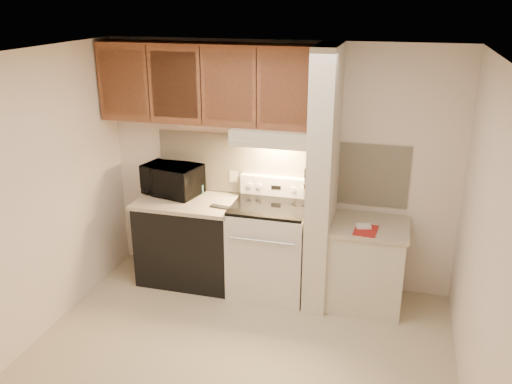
% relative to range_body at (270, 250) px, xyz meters
% --- Properties ---
extents(floor, '(3.60, 3.60, 0.00)m').
position_rel_range_body_xyz_m(floor, '(0.00, -1.16, -0.46)').
color(floor, beige).
rests_on(floor, ground).
extents(ceiling, '(3.60, 3.60, 0.00)m').
position_rel_range_body_xyz_m(ceiling, '(0.00, -1.16, 2.04)').
color(ceiling, white).
rests_on(ceiling, wall_back).
extents(wall_back, '(3.60, 2.50, 0.02)m').
position_rel_range_body_xyz_m(wall_back, '(0.00, 0.34, 0.79)').
color(wall_back, '#F6E3D1').
rests_on(wall_back, floor).
extents(wall_left, '(0.02, 3.00, 2.50)m').
position_rel_range_body_xyz_m(wall_left, '(-1.80, -1.16, 0.79)').
color(wall_left, '#F6E3D1').
rests_on(wall_left, floor).
extents(wall_right, '(0.02, 3.00, 2.50)m').
position_rel_range_body_xyz_m(wall_right, '(1.80, -1.16, 0.79)').
color(wall_right, '#F6E3D1').
rests_on(wall_right, floor).
extents(backsplash, '(2.60, 0.02, 0.63)m').
position_rel_range_body_xyz_m(backsplash, '(0.00, 0.33, 0.78)').
color(backsplash, beige).
rests_on(backsplash, wall_back).
extents(range_body, '(0.76, 0.65, 0.92)m').
position_rel_range_body_xyz_m(range_body, '(0.00, 0.00, 0.00)').
color(range_body, silver).
rests_on(range_body, floor).
extents(oven_window, '(0.50, 0.01, 0.30)m').
position_rel_range_body_xyz_m(oven_window, '(0.00, -0.32, 0.04)').
color(oven_window, black).
rests_on(oven_window, range_body).
extents(oven_handle, '(0.65, 0.02, 0.02)m').
position_rel_range_body_xyz_m(oven_handle, '(0.00, -0.35, 0.26)').
color(oven_handle, silver).
rests_on(oven_handle, range_body).
extents(cooktop, '(0.74, 0.64, 0.03)m').
position_rel_range_body_xyz_m(cooktop, '(0.00, 0.00, 0.48)').
color(cooktop, black).
rests_on(cooktop, range_body).
extents(range_backguard, '(0.76, 0.08, 0.20)m').
position_rel_range_body_xyz_m(range_backguard, '(0.00, 0.28, 0.59)').
color(range_backguard, silver).
rests_on(range_backguard, range_body).
extents(range_display, '(0.10, 0.01, 0.04)m').
position_rel_range_body_xyz_m(range_display, '(0.00, 0.24, 0.59)').
color(range_display, black).
rests_on(range_display, range_backguard).
extents(range_knob_left_outer, '(0.05, 0.02, 0.05)m').
position_rel_range_body_xyz_m(range_knob_left_outer, '(-0.28, 0.24, 0.59)').
color(range_knob_left_outer, silver).
rests_on(range_knob_left_outer, range_backguard).
extents(range_knob_left_inner, '(0.05, 0.02, 0.05)m').
position_rel_range_body_xyz_m(range_knob_left_inner, '(-0.18, 0.24, 0.59)').
color(range_knob_left_inner, silver).
rests_on(range_knob_left_inner, range_backguard).
extents(range_knob_right_inner, '(0.05, 0.02, 0.05)m').
position_rel_range_body_xyz_m(range_knob_right_inner, '(0.18, 0.24, 0.59)').
color(range_knob_right_inner, silver).
rests_on(range_knob_right_inner, range_backguard).
extents(range_knob_right_outer, '(0.05, 0.02, 0.05)m').
position_rel_range_body_xyz_m(range_knob_right_outer, '(0.28, 0.24, 0.59)').
color(range_knob_right_outer, silver).
rests_on(range_knob_right_outer, range_backguard).
extents(dishwasher_front, '(1.00, 0.63, 0.87)m').
position_rel_range_body_xyz_m(dishwasher_front, '(-0.88, 0.01, -0.03)').
color(dishwasher_front, black).
rests_on(dishwasher_front, floor).
extents(left_countertop, '(1.04, 0.67, 0.04)m').
position_rel_range_body_xyz_m(left_countertop, '(-0.88, 0.01, 0.43)').
color(left_countertop, '#BCAC91').
rests_on(left_countertop, dishwasher_front).
extents(spoon_rest, '(0.23, 0.10, 0.02)m').
position_rel_range_body_xyz_m(spoon_rest, '(-0.48, -0.10, 0.46)').
color(spoon_rest, black).
rests_on(spoon_rest, left_countertop).
extents(teal_jar, '(0.11, 0.11, 0.10)m').
position_rel_range_body_xyz_m(teal_jar, '(-0.83, 0.23, 0.50)').
color(teal_jar, '#2A5B5E').
rests_on(teal_jar, left_countertop).
extents(outlet, '(0.08, 0.01, 0.12)m').
position_rel_range_body_xyz_m(outlet, '(-0.48, 0.32, 0.64)').
color(outlet, beige).
rests_on(outlet, backsplash).
extents(microwave, '(0.65, 0.51, 0.32)m').
position_rel_range_body_xyz_m(microwave, '(-1.10, 0.15, 0.61)').
color(microwave, black).
rests_on(microwave, left_countertop).
extents(partition_pillar, '(0.22, 0.70, 2.50)m').
position_rel_range_body_xyz_m(partition_pillar, '(0.51, -0.01, 0.79)').
color(partition_pillar, beige).
rests_on(partition_pillar, floor).
extents(pillar_trim, '(0.01, 0.70, 0.04)m').
position_rel_range_body_xyz_m(pillar_trim, '(0.39, -0.01, 0.84)').
color(pillar_trim, brown).
rests_on(pillar_trim, partition_pillar).
extents(knife_strip, '(0.02, 0.42, 0.04)m').
position_rel_range_body_xyz_m(knife_strip, '(0.39, -0.06, 0.86)').
color(knife_strip, black).
rests_on(knife_strip, partition_pillar).
extents(knife_blade_a, '(0.01, 0.03, 0.16)m').
position_rel_range_body_xyz_m(knife_blade_a, '(0.38, -0.23, 0.76)').
color(knife_blade_a, silver).
rests_on(knife_blade_a, knife_strip).
extents(knife_handle_a, '(0.02, 0.02, 0.10)m').
position_rel_range_body_xyz_m(knife_handle_a, '(0.38, -0.21, 0.91)').
color(knife_handle_a, black).
rests_on(knife_handle_a, knife_strip).
extents(knife_blade_b, '(0.01, 0.04, 0.18)m').
position_rel_range_body_xyz_m(knife_blade_b, '(0.38, -0.13, 0.75)').
color(knife_blade_b, silver).
rests_on(knife_blade_b, knife_strip).
extents(knife_handle_b, '(0.02, 0.02, 0.10)m').
position_rel_range_body_xyz_m(knife_handle_b, '(0.38, -0.13, 0.91)').
color(knife_handle_b, black).
rests_on(knife_handle_b, knife_strip).
extents(knife_blade_c, '(0.01, 0.04, 0.20)m').
position_rel_range_body_xyz_m(knife_blade_c, '(0.38, -0.07, 0.74)').
color(knife_blade_c, silver).
rests_on(knife_blade_c, knife_strip).
extents(knife_handle_c, '(0.02, 0.02, 0.10)m').
position_rel_range_body_xyz_m(knife_handle_c, '(0.38, -0.06, 0.91)').
color(knife_handle_c, black).
rests_on(knife_handle_c, knife_strip).
extents(knife_blade_d, '(0.01, 0.04, 0.16)m').
position_rel_range_body_xyz_m(knife_blade_d, '(0.38, 0.02, 0.76)').
color(knife_blade_d, silver).
rests_on(knife_blade_d, knife_strip).
extents(knife_handle_d, '(0.02, 0.02, 0.10)m').
position_rel_range_body_xyz_m(knife_handle_d, '(0.38, 0.04, 0.91)').
color(knife_handle_d, black).
rests_on(knife_handle_d, knife_strip).
extents(knife_blade_e, '(0.01, 0.04, 0.18)m').
position_rel_range_body_xyz_m(knife_blade_e, '(0.38, 0.12, 0.75)').
color(knife_blade_e, silver).
rests_on(knife_blade_e, knife_strip).
extents(knife_handle_e, '(0.02, 0.02, 0.10)m').
position_rel_range_body_xyz_m(knife_handle_e, '(0.38, 0.10, 0.91)').
color(knife_handle_e, black).
rests_on(knife_handle_e, knife_strip).
extents(oven_mitt, '(0.03, 0.10, 0.23)m').
position_rel_range_body_xyz_m(oven_mitt, '(0.38, 0.17, 0.69)').
color(oven_mitt, slate).
rests_on(oven_mitt, partition_pillar).
extents(right_cab_base, '(0.70, 0.60, 0.81)m').
position_rel_range_body_xyz_m(right_cab_base, '(0.97, -0.01, -0.06)').
color(right_cab_base, beige).
rests_on(right_cab_base, floor).
extents(right_countertop, '(0.74, 0.64, 0.04)m').
position_rel_range_body_xyz_m(right_countertop, '(0.97, -0.01, 0.37)').
color(right_countertop, '#BCAC91').
rests_on(right_countertop, right_cab_base).
extents(red_folder, '(0.22, 0.29, 0.01)m').
position_rel_range_body_xyz_m(red_folder, '(0.95, -0.16, 0.39)').
color(red_folder, '#A91D1A').
rests_on(red_folder, right_countertop).
extents(white_box, '(0.15, 0.12, 0.04)m').
position_rel_range_body_xyz_m(white_box, '(0.92, -0.11, 0.41)').
color(white_box, white).
rests_on(white_box, right_countertop).
extents(range_hood, '(0.78, 0.44, 0.15)m').
position_rel_range_body_xyz_m(range_hood, '(0.00, 0.12, 1.17)').
color(range_hood, beige).
rests_on(range_hood, upper_cabinets).
extents(hood_lip, '(0.78, 0.04, 0.06)m').
position_rel_range_body_xyz_m(hood_lip, '(0.00, -0.08, 1.12)').
color(hood_lip, beige).
rests_on(hood_lip, range_hood).
extents(upper_cabinets, '(2.18, 0.33, 0.77)m').
position_rel_range_body_xyz_m(upper_cabinets, '(-0.69, 0.17, 1.62)').
color(upper_cabinets, brown).
rests_on(upper_cabinets, wall_back).
extents(cab_door_a, '(0.46, 0.01, 0.63)m').
position_rel_range_body_xyz_m(cab_door_a, '(-1.51, 0.01, 1.62)').
color(cab_door_a, brown).
rests_on(cab_door_a, upper_cabinets).
extents(cab_gap_a, '(0.01, 0.01, 0.73)m').
position_rel_range_body_xyz_m(cab_gap_a, '(-1.23, 0.01, 1.62)').
color(cab_gap_a, black).
rests_on(cab_gap_a, upper_cabinets).
extents(cab_door_b, '(0.46, 0.01, 0.63)m').
position_rel_range_body_xyz_m(cab_door_b, '(-0.96, 0.01, 1.62)').
color(cab_door_b, brown).
rests_on(cab_door_b, upper_cabinets).
extents(cab_gap_b, '(0.01, 0.01, 0.73)m').
position_rel_range_body_xyz_m(cab_gap_b, '(-0.69, 0.01, 1.62)').
color(cab_gap_b, black).
rests_on(cab_gap_b, upper_cabinets).
extents(cab_door_c, '(0.46, 0.01, 0.63)m').
position_rel_range_body_xyz_m(cab_door_c, '(-0.42, 0.01, 1.62)').
color(cab_door_c, brown).
rests_on(cab_door_c, upper_cabinets).
extents(cab_gap_c, '(0.01, 0.01, 0.73)m').
position_rel_range_body_xyz_m(cab_gap_c, '(-0.14, 0.01, 1.62)').
color(cab_gap_c, black).
rests_on(cab_gap_c, upper_cabinets).
extents(cab_door_d, '(0.46, 0.01, 0.63)m').
position_rel_range_body_xyz_m(cab_door_d, '(0.13, 0.01, 1.62)').
color(cab_door_d, brown).
rests_on(cab_door_d, upper_cabinets).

